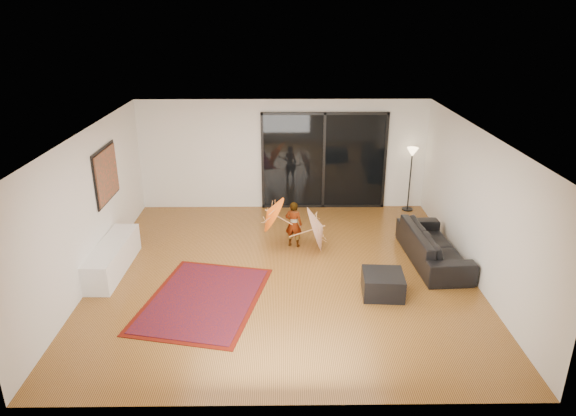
{
  "coord_description": "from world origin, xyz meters",
  "views": [
    {
      "loc": [
        -0.02,
        -8.63,
        4.67
      ],
      "look_at": [
        0.09,
        0.56,
        1.1
      ],
      "focal_mm": 32.0,
      "sensor_mm": 36.0,
      "label": 1
    }
  ],
  "objects_px": {
    "sofa": "(433,245)",
    "ottoman": "(383,284)",
    "media_console": "(113,257)",
    "child": "(294,224)"
  },
  "relations": [
    {
      "from": "child",
      "to": "ottoman",
      "type": "bearing_deg",
      "value": 143.26
    },
    {
      "from": "media_console",
      "to": "child",
      "type": "bearing_deg",
      "value": 18.14
    },
    {
      "from": "media_console",
      "to": "ottoman",
      "type": "distance_m",
      "value": 5.06
    },
    {
      "from": "media_console",
      "to": "child",
      "type": "relative_size",
      "value": 2.0
    },
    {
      "from": "sofa",
      "to": "child",
      "type": "height_order",
      "value": "child"
    },
    {
      "from": "media_console",
      "to": "sofa",
      "type": "xyz_separation_m",
      "value": [
        6.2,
        0.34,
        0.06
      ]
    },
    {
      "from": "sofa",
      "to": "ottoman",
      "type": "xyz_separation_m",
      "value": [
        -1.23,
        -1.28,
        -0.13
      ]
    },
    {
      "from": "ottoman",
      "to": "child",
      "type": "height_order",
      "value": "child"
    },
    {
      "from": "sofa",
      "to": "ottoman",
      "type": "bearing_deg",
      "value": 133.04
    },
    {
      "from": "media_console",
      "to": "sofa",
      "type": "relative_size",
      "value": 0.87
    }
  ]
}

